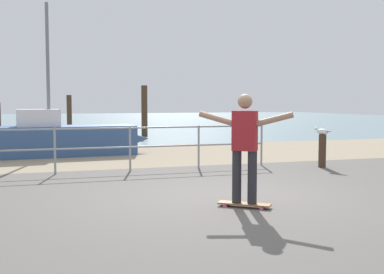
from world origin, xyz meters
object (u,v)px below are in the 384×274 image
Objects in this scene: seagull at (322,131)px; skateboard at (244,204)px; bollard_short at (322,151)px; skateboarder at (245,142)px; sailboat at (65,139)px.

skateboard is at bearing -135.74° from seagull.
skateboard is at bearing -135.92° from bollard_short.
skateboarder reaches higher than skateboard.
sailboat is at bearing 141.41° from seagull.
sailboat is 6.63× the size of skateboard.
sailboat is at bearing 105.04° from skateboarder.
skateboarder is at bearing -74.96° from sailboat.
skateboard is 5.13m from seagull.
skateboard is (2.20, -8.18, -0.45)m from sailboat.
skateboard is at bearing -74.96° from sailboat.
skateboarder is (2.20, -8.18, 0.50)m from sailboat.
bollard_short is (3.63, 3.52, 0.34)m from skateboard.
bollard_short is (3.63, 3.52, -0.61)m from skateboarder.
skateboarder is 5.09m from bollard_short.
sailboat is at bearing 141.35° from bollard_short.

